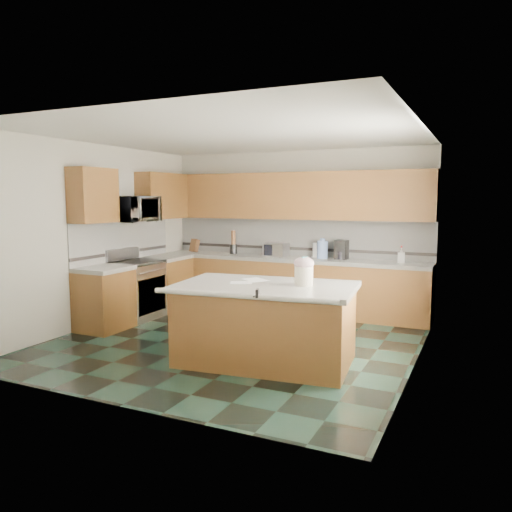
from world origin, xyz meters
The scene contains 52 objects.
floor centered at (0.00, 0.00, 0.00)m, with size 4.60×4.60×0.00m, color black.
ceiling centered at (0.00, 0.00, 2.70)m, with size 4.60×4.60×0.00m, color white.
wall_back centered at (0.00, 2.32, 1.35)m, with size 4.60×0.04×2.70m, color silver.
wall_front centered at (0.00, -2.32, 1.35)m, with size 4.60×0.04×2.70m, color silver.
wall_left centered at (-2.32, 0.00, 1.35)m, with size 0.04×4.60×2.70m, color silver.
wall_right centered at (2.32, 0.00, 1.35)m, with size 0.04×4.60×2.70m, color silver.
back_base_cab centered at (0.00, 2.00, 0.43)m, with size 4.60×0.60×0.86m, color #39220D.
back_countertop centered at (0.00, 2.00, 0.89)m, with size 4.60×0.64×0.06m, color white.
back_upper_cab centered at (0.00, 2.13, 1.94)m, with size 4.60×0.33×0.78m, color #39220D.
back_backsplash centered at (0.00, 2.29, 1.24)m, with size 4.60×0.02×0.63m, color silver.
back_accent_band centered at (0.00, 2.28, 1.04)m, with size 4.60×0.01×0.05m, color black.
left_base_cab_rear centered at (-2.00, 1.29, 0.43)m, with size 0.60×0.82×0.86m, color #39220D.
left_counter_rear centered at (-2.00, 1.29, 0.89)m, with size 0.64×0.82×0.06m, color white.
left_base_cab_front centered at (-2.00, -0.24, 0.43)m, with size 0.60×0.72×0.86m, color #39220D.
left_counter_front centered at (-2.00, -0.24, 0.89)m, with size 0.64×0.72×0.06m, color white.
left_backsplash centered at (-2.29, 0.55, 1.24)m, with size 0.02×2.30×0.63m, color silver.
left_accent_band centered at (-2.28, 0.55, 1.04)m, with size 0.01×2.30×0.05m, color black.
left_upper_cab_rear centered at (-2.13, 1.42, 1.94)m, with size 0.33×1.09×0.78m, color #39220D.
left_upper_cab_front centered at (-2.13, -0.24, 1.94)m, with size 0.33×0.72×0.78m, color #39220D.
range_body centered at (-2.00, 0.50, 0.44)m, with size 0.60×0.76×0.88m, color #B7B7BC.
range_oven_door centered at (-1.71, 0.50, 0.40)m, with size 0.02×0.68×0.55m, color black.
range_cooktop centered at (-2.00, 0.50, 0.90)m, with size 0.62×0.78×0.04m, color black.
range_handle centered at (-1.68, 0.50, 0.78)m, with size 0.02×0.02×0.66m, color #B7B7BC.
range_backguard centered at (-2.26, 0.50, 1.02)m, with size 0.06×0.76×0.18m, color #B7B7BC.
microwave centered at (-2.00, 0.50, 1.73)m, with size 0.73×0.50×0.41m, color #B7B7BC.
island_base centered at (0.71, -0.59, 0.43)m, with size 1.92×1.10×0.86m, color #39220D.
island_top centered at (0.71, -0.59, 0.89)m, with size 2.02×1.20×0.06m, color white.
island_bullnose centered at (0.71, -1.19, 0.89)m, with size 0.06×0.06×2.02m, color white.
treat_jar centered at (1.13, -0.49, 1.03)m, with size 0.21×0.21×0.22m, color white.
treat_jar_lid centered at (1.13, -0.49, 1.17)m, with size 0.23×0.23×0.14m, color #C7A2A9.
treat_jar_knob centered at (1.13, -0.49, 1.22)m, with size 0.03×0.03×0.07m, color tan.
treat_jar_knob_end_l centered at (1.10, -0.49, 1.22)m, with size 0.04×0.04×0.04m, color tan.
treat_jar_knob_end_r centered at (1.17, -0.49, 1.22)m, with size 0.04×0.04×0.04m, color tan.
soap_bottle_island centered at (1.15, -0.49, 1.09)m, with size 0.13×0.13×0.33m, color teal.
paper_sheet_a centered at (0.41, -0.62, 0.92)m, with size 0.26×0.19×0.00m, color white.
paper_sheet_b centered at (0.47, -0.37, 0.92)m, with size 0.31×0.23×0.00m, color white.
clamp_body centered at (0.87, -1.17, 0.93)m, with size 0.03×0.10×0.09m, color black.
clamp_handle centered at (0.87, -1.23, 0.91)m, with size 0.02×0.02×0.07m, color black.
knife_block centered at (-1.89, 2.05, 1.04)m, with size 0.13×0.11×0.23m, color #472814.
utensil_crock centered at (-1.10, 2.08, 1.00)m, with size 0.13×0.13×0.17m, color black.
utensil_bundle centered at (-1.10, 2.08, 1.21)m, with size 0.08×0.08×0.25m, color #472814.
toaster_oven centered at (-0.26, 2.05, 1.03)m, with size 0.39×0.26×0.22m, color #B7B7BC.
toaster_oven_door centered at (-0.26, 1.93, 1.03)m, with size 0.35×0.01×0.18m, color black.
paper_towel centered at (0.43, 2.10, 1.04)m, with size 0.11×0.11×0.25m, color white.
paper_towel_base centered at (0.43, 2.10, 0.93)m, with size 0.17×0.17×0.01m, color #B7B7BC.
water_jug centered at (0.55, 2.06, 1.06)m, with size 0.18×0.18×0.29m, color #6B88C5.
water_jug_neck centered at (0.55, 2.06, 1.23)m, with size 0.08×0.08×0.04m, color #6B88C5.
coffee_maker centered at (0.87, 2.08, 1.08)m, with size 0.18×0.20×0.31m, color black.
coffee_carafe centered at (0.87, 2.03, 0.98)m, with size 0.13×0.13×0.13m, color black.
soap_bottle_back centered at (1.81, 2.05, 1.04)m, with size 0.10×0.11×0.23m, color white.
soap_back_cap centered at (1.81, 2.05, 1.17)m, with size 0.02×0.02×0.03m, color red.
window_light_proxy centered at (2.29, -0.20, 1.50)m, with size 0.02×1.40×1.10m, color white.
Camera 1 is at (2.98, -5.75, 1.90)m, focal length 35.00 mm.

